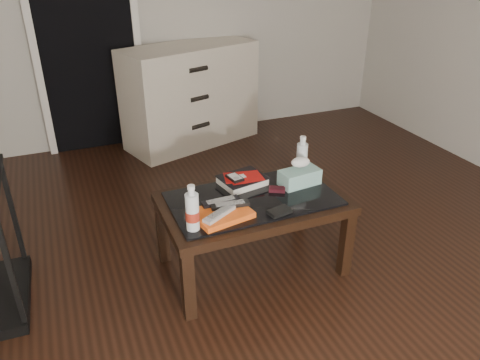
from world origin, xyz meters
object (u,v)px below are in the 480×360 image
object	(u,v)px
textbook	(242,180)
coffee_table	(253,208)
water_bottle_left	(192,208)
water_bottle_right	(302,155)
dresser	(191,96)
tissue_box	(300,177)

from	to	relation	value
textbook	coffee_table	bearing A→B (deg)	-103.44
water_bottle_left	water_bottle_right	xyz separation A→B (m)	(0.78, 0.33, 0.00)
dresser	tissue_box	size ratio (longest dim) A/B	5.63
textbook	water_bottle_right	xyz separation A→B (m)	(0.38, -0.01, 0.10)
tissue_box	water_bottle_left	bearing A→B (deg)	-169.30
textbook	tissue_box	distance (m)	0.33
coffee_table	dresser	xyz separation A→B (m)	(0.24, 1.96, 0.05)
water_bottle_right	tissue_box	distance (m)	0.16
tissue_box	water_bottle_right	bearing A→B (deg)	51.05
textbook	dresser	bearing A→B (deg)	71.95
textbook	water_bottle_left	bearing A→B (deg)	-150.22
water_bottle_left	water_bottle_right	size ratio (longest dim) A/B	1.00
coffee_table	tissue_box	size ratio (longest dim) A/B	4.35
tissue_box	textbook	bearing A→B (deg)	150.98
coffee_table	textbook	bearing A→B (deg)	87.10
dresser	textbook	xyz separation A→B (m)	(-0.24, -1.79, 0.03)
water_bottle_left	water_bottle_right	world-z (taller)	same
tissue_box	coffee_table	bearing A→B (deg)	-178.28
dresser	coffee_table	bearing A→B (deg)	-114.64
dresser	textbook	bearing A→B (deg)	-115.03
coffee_table	water_bottle_right	world-z (taller)	water_bottle_right
coffee_table	textbook	size ratio (longest dim) A/B	4.00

